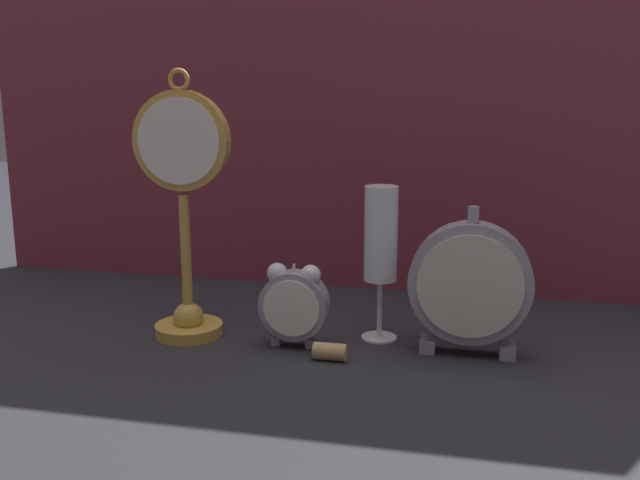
{
  "coord_description": "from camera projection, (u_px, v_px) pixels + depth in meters",
  "views": [
    {
      "loc": [
        0.21,
        -0.84,
        0.34
      ],
      "look_at": [
        0.0,
        0.08,
        0.13
      ],
      "focal_mm": 40.0,
      "sensor_mm": 36.0,
      "label": 1
    }
  ],
  "objects": [
    {
      "name": "wine_cork",
      "position": [
        330.0,
        352.0,
        0.9
      ],
      "size": [
        0.04,
        0.02,
        0.02
      ],
      "primitive_type": "cylinder",
      "rotation": [
        0.0,
        1.57,
        0.0
      ],
      "color": "tan",
      "rests_on": "ground_plane"
    },
    {
      "name": "pocket_watch_on_stand",
      "position": [
        184.0,
        213.0,
        0.95
      ],
      "size": [
        0.13,
        0.09,
        0.36
      ],
      "color": "gold",
      "rests_on": "ground_plane"
    },
    {
      "name": "mantel_clock_silver",
      "position": [
        470.0,
        284.0,
        0.9
      ],
      "size": [
        0.15,
        0.04,
        0.19
      ],
      "color": "gray",
      "rests_on": "ground_plane"
    },
    {
      "name": "alarm_clock_twin_bell",
      "position": [
        294.0,
        301.0,
        0.93
      ],
      "size": [
        0.09,
        0.03,
        0.11
      ],
      "color": "gray",
      "rests_on": "ground_plane"
    },
    {
      "name": "champagne_flute",
      "position": [
        381.0,
        243.0,
        0.95
      ],
      "size": [
        0.05,
        0.05,
        0.21
      ],
      "color": "silver",
      "rests_on": "ground_plane"
    },
    {
      "name": "ground_plane",
      "position": [
        306.0,
        354.0,
        0.92
      ],
      "size": [
        4.0,
        4.0,
        0.0
      ],
      "primitive_type": "plane",
      "color": "#232328"
    },
    {
      "name": "fabric_backdrop_drape",
      "position": [
        354.0,
        68.0,
        1.15
      ],
      "size": [
        1.3,
        0.01,
        0.73
      ],
      "primitive_type": "cube",
      "color": "brown",
      "rests_on": "ground_plane"
    }
  ]
}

